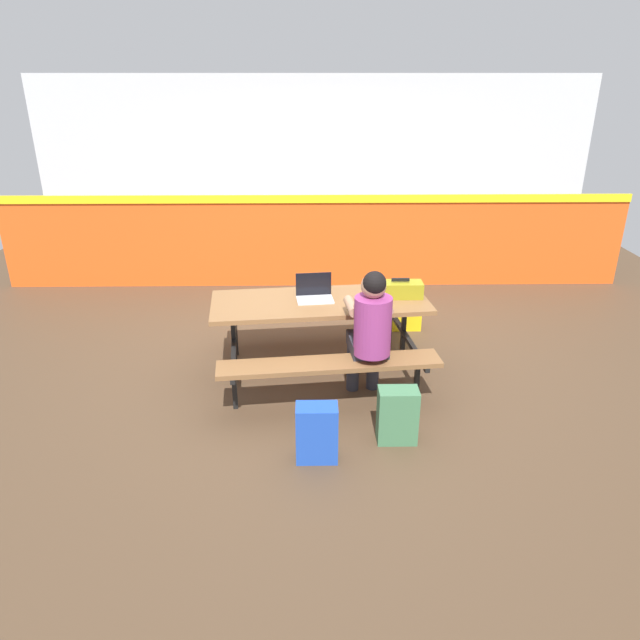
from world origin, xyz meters
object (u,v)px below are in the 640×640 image
at_px(picnic_table_main, 320,317).
at_px(student_nearer, 370,327).
at_px(tote_bag_bright, 405,313).
at_px(backpack_dark, 397,415).
at_px(satchel_spare, 317,433).
at_px(toolbox_grey, 400,289).
at_px(laptop_silver, 314,294).

xyz_separation_m(picnic_table_main, student_nearer, (0.40, -0.52, 0.13)).
relative_size(picnic_table_main, tote_bag_bright, 4.62).
bearing_deg(student_nearer, tote_bag_bright, 70.40).
relative_size(student_nearer, tote_bag_bright, 2.81).
bearing_deg(student_nearer, backpack_dark, -73.04).
relative_size(picnic_table_main, student_nearer, 1.65).
height_order(picnic_table_main, tote_bag_bright, picnic_table_main).
relative_size(backpack_dark, satchel_spare, 1.00).
height_order(picnic_table_main, toolbox_grey, toolbox_grey).
height_order(student_nearer, satchel_spare, student_nearer).
height_order(picnic_table_main, student_nearer, student_nearer).
distance_m(student_nearer, laptop_silver, 0.71).
relative_size(student_nearer, backpack_dark, 2.74).
height_order(toolbox_grey, backpack_dark, toolbox_grey).
relative_size(laptop_silver, tote_bag_bright, 0.79).
height_order(laptop_silver, toolbox_grey, laptop_silver).
relative_size(student_nearer, laptop_silver, 3.53).
height_order(laptop_silver, satchel_spare, laptop_silver).
bearing_deg(backpack_dark, tote_bag_bright, 79.67).
height_order(student_nearer, toolbox_grey, student_nearer).
xyz_separation_m(picnic_table_main, laptop_silver, (-0.05, 0.03, 0.21)).
bearing_deg(backpack_dark, student_nearer, 106.96).
relative_size(picnic_table_main, backpack_dark, 4.52).
distance_m(student_nearer, tote_bag_bright, 1.71).
distance_m(picnic_table_main, student_nearer, 0.67).
bearing_deg(backpack_dark, toolbox_grey, 82.41).
bearing_deg(laptop_silver, tote_bag_bright, 44.80).
height_order(toolbox_grey, tote_bag_bright, toolbox_grey).
xyz_separation_m(picnic_table_main, satchel_spare, (-0.04, -1.29, -0.36)).
bearing_deg(picnic_table_main, laptop_silver, 146.48).
bearing_deg(student_nearer, laptop_silver, 129.26).
height_order(picnic_table_main, backpack_dark, picnic_table_main).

